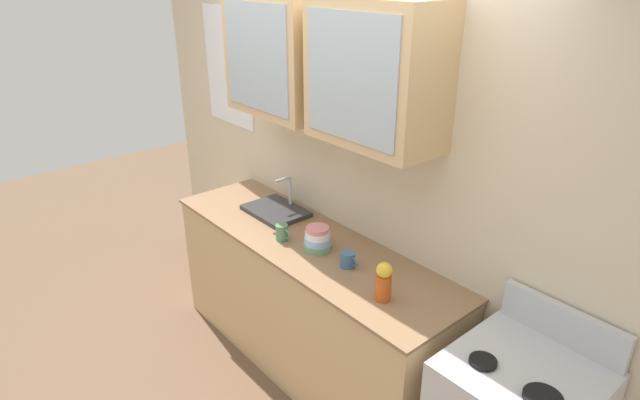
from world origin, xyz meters
name	(u,v)px	position (x,y,z in m)	size (l,w,h in m)	color
ground_plane	(308,361)	(0.00, 0.00, 0.00)	(10.00, 10.00, 0.00)	brown
back_wall_unit	(345,138)	(-0.01, 0.31, 1.53)	(4.33, 0.46, 2.78)	beige
counter	(308,304)	(0.00, 0.00, 0.47)	(2.16, 0.63, 0.94)	tan
sink_faucet	(276,210)	(-0.45, 0.09, 0.96)	(0.43, 0.31, 0.24)	#2D2D30
bowl_stack	(317,239)	(0.12, -0.02, 1.01)	(0.17, 0.17, 0.15)	#669972
vase	(384,281)	(0.73, -0.10, 1.05)	(0.08, 0.08, 0.21)	#BF4C19
cup_near_sink	(282,232)	(-0.11, -0.11, 0.99)	(0.11, 0.08, 0.10)	#4C7F59
cup_near_bowls	(348,260)	(0.38, -0.01, 0.98)	(0.12, 0.08, 0.09)	#38608C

